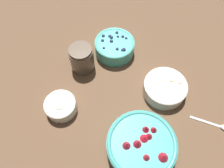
# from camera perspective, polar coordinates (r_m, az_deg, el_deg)

# --- Properties ---
(ground_plane) EXTENTS (4.00, 4.00, 0.00)m
(ground_plane) POSITION_cam_1_polar(r_m,az_deg,el_deg) (0.81, 1.23, -4.37)
(ground_plane) COLOR brown
(bowl_strawberries) EXTENTS (0.22, 0.22, 0.09)m
(bowl_strawberries) POSITION_cam_1_polar(r_m,az_deg,el_deg) (0.72, 7.68, -15.57)
(bowl_strawberries) COLOR teal
(bowl_strawberries) RESTS_ON ground_plane
(bowl_blueberries) EXTENTS (0.16, 0.16, 0.07)m
(bowl_blueberries) POSITION_cam_1_polar(r_m,az_deg,el_deg) (0.91, 0.67, 9.90)
(bowl_blueberries) COLOR #47AD9E
(bowl_blueberries) RESTS_ON ground_plane
(bowl_bananas) EXTENTS (0.16, 0.16, 0.05)m
(bowl_bananas) POSITION_cam_1_polar(r_m,az_deg,el_deg) (0.83, 13.65, -0.89)
(bowl_bananas) COLOR silver
(bowl_bananas) RESTS_ON ground_plane
(bowl_cream) EXTENTS (0.11, 0.11, 0.06)m
(bowl_cream) POSITION_cam_1_polar(r_m,az_deg,el_deg) (0.79, -13.29, -5.54)
(bowl_cream) COLOR white
(bowl_cream) RESTS_ON ground_plane
(jar_chocolate) EXTENTS (0.09, 0.09, 0.11)m
(jar_chocolate) POSITION_cam_1_polar(r_m,az_deg,el_deg) (0.86, -7.86, 6.52)
(jar_chocolate) COLOR brown
(jar_chocolate) RESTS_ON ground_plane
(spoon) EXTENTS (0.14, 0.03, 0.01)m
(spoon) POSITION_cam_1_polar(r_m,az_deg,el_deg) (0.86, 25.89, -9.70)
(spoon) COLOR silver
(spoon) RESTS_ON ground_plane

